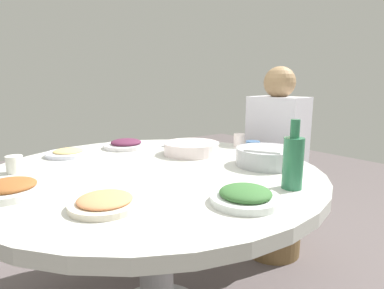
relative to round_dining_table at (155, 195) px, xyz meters
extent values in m
cylinder|color=#99999E|center=(0.00, 0.00, -0.26)|extent=(0.15, 0.15, 0.67)
cylinder|color=silver|center=(0.00, 0.00, 0.10)|extent=(1.40, 1.40, 0.04)
cylinder|color=#B2B5BA|center=(0.42, -0.25, 0.16)|extent=(0.27, 0.27, 0.08)
ellipsoid|color=white|center=(0.42, -0.25, 0.16)|extent=(0.22, 0.22, 0.08)
cube|color=white|center=(0.36, -0.29, 0.20)|extent=(0.12, 0.16, 0.01)
cylinder|color=white|center=(0.29, 0.13, 0.15)|extent=(0.28, 0.28, 0.06)
cylinder|color=black|center=(0.29, 0.13, 0.14)|extent=(0.25, 0.25, 0.04)
cylinder|color=silver|center=(0.29, 0.13, 0.17)|extent=(0.30, 0.11, 0.01)
cylinder|color=white|center=(0.03, -0.51, 0.13)|extent=(0.21, 0.21, 0.02)
ellipsoid|color=#376932|center=(0.03, -0.51, 0.15)|extent=(0.16, 0.16, 0.04)
cylinder|color=silver|center=(-0.22, 0.46, 0.13)|extent=(0.22, 0.22, 0.02)
ellipsoid|color=#DAB870|center=(-0.22, 0.46, 0.14)|extent=(0.14, 0.14, 0.03)
cylinder|color=silver|center=(-0.33, -0.29, 0.13)|extent=(0.21, 0.21, 0.02)
ellipsoid|color=#DE8B59|center=(-0.33, -0.29, 0.14)|extent=(0.16, 0.16, 0.03)
cylinder|color=white|center=(-0.54, 0.01, 0.13)|extent=(0.23, 0.23, 0.02)
ellipsoid|color=#945327|center=(-0.54, 0.01, 0.15)|extent=(0.16, 0.16, 0.04)
cylinder|color=silver|center=(0.09, 0.48, 0.13)|extent=(0.25, 0.25, 0.02)
ellipsoid|color=#58233D|center=(0.09, 0.48, 0.15)|extent=(0.17, 0.17, 0.04)
cylinder|color=#2D764F|center=(0.25, -0.51, 0.21)|extent=(0.07, 0.07, 0.18)
cylinder|color=#2D764F|center=(0.25, -0.51, 0.32)|extent=(0.03, 0.03, 0.06)
cylinder|color=white|center=(-0.48, 0.28, 0.15)|extent=(0.06, 0.06, 0.07)
cylinder|color=white|center=(0.62, 0.12, 0.15)|extent=(0.06, 0.06, 0.07)
cylinder|color=#385C89|center=(0.57, -0.04, 0.15)|extent=(0.07, 0.07, 0.06)
cylinder|color=brown|center=(0.93, 0.09, -0.41)|extent=(0.36, 0.36, 0.44)
cube|color=#2D333D|center=(0.93, 0.09, -0.13)|extent=(0.37, 0.35, 0.12)
cube|color=silver|center=(0.93, 0.09, 0.16)|extent=(0.23, 0.36, 0.46)
sphere|color=#A27F57|center=(0.93, 0.09, 0.48)|extent=(0.19, 0.19, 0.19)
camera|label=1|loc=(-0.64, -1.13, 0.47)|focal=29.40mm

